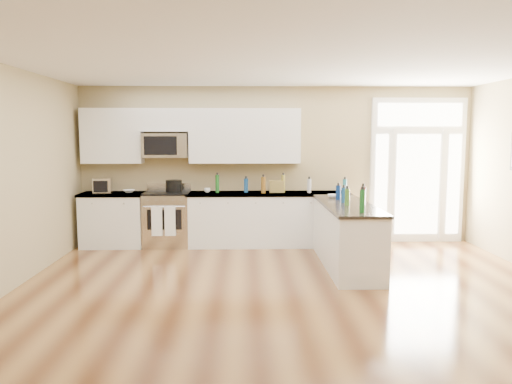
{
  "coord_description": "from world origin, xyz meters",
  "views": [
    {
      "loc": [
        -0.59,
        -4.97,
        1.94
      ],
      "look_at": [
        -0.42,
        2.0,
        1.14
      ],
      "focal_mm": 35.0,
      "sensor_mm": 36.0,
      "label": 1
    }
  ],
  "objects_px": {
    "peninsula_cabinet": "(346,237)",
    "kitchen_range": "(167,219)",
    "stockpot": "(174,185)",
    "toaster_oven": "(103,186)"
  },
  "relations": [
    {
      "from": "peninsula_cabinet",
      "to": "kitchen_range",
      "type": "distance_m",
      "value": 3.2
    },
    {
      "from": "stockpot",
      "to": "kitchen_range",
      "type": "bearing_deg",
      "value": -142.1
    },
    {
      "from": "stockpot",
      "to": "toaster_oven",
      "type": "distance_m",
      "value": 1.22
    },
    {
      "from": "toaster_oven",
      "to": "stockpot",
      "type": "bearing_deg",
      "value": -1.24
    },
    {
      "from": "peninsula_cabinet",
      "to": "kitchen_range",
      "type": "xyz_separation_m",
      "value": [
        -2.86,
        1.45,
        0.04
      ]
    },
    {
      "from": "kitchen_range",
      "to": "toaster_oven",
      "type": "bearing_deg",
      "value": -178.22
    },
    {
      "from": "kitchen_range",
      "to": "toaster_oven",
      "type": "xyz_separation_m",
      "value": [
        -1.1,
        -0.03,
        0.59
      ]
    },
    {
      "from": "stockpot",
      "to": "toaster_oven",
      "type": "relative_size",
      "value": 0.94
    },
    {
      "from": "kitchen_range",
      "to": "peninsula_cabinet",
      "type": "bearing_deg",
      "value": -26.88
    },
    {
      "from": "stockpot",
      "to": "toaster_oven",
      "type": "height_order",
      "value": "toaster_oven"
    }
  ]
}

